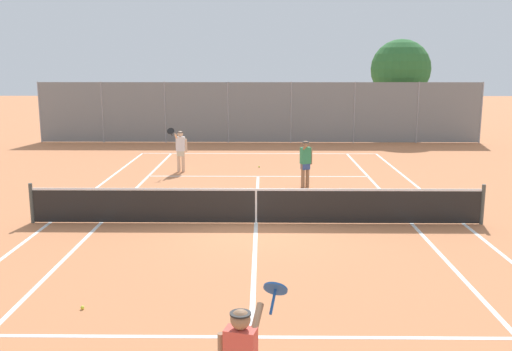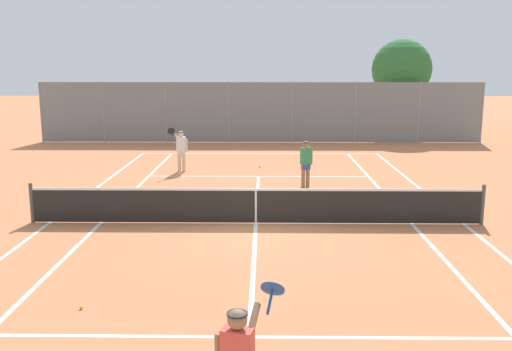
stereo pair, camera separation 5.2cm
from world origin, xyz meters
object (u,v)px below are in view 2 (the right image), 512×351
player_far_right (306,161)px  tree_behind_left (402,71)px  loose_tennis_ball_0 (81,307)px  loose_tennis_ball_3 (260,167)px  tennis_net (256,205)px  player_far_left (181,148)px

player_far_right → tree_behind_left: 15.04m
player_far_right → loose_tennis_ball_0: (-4.57, -9.95, -0.88)m
tree_behind_left → loose_tennis_ball_0: bearing=-114.9°
player_far_right → tree_behind_left: (6.27, 13.37, 2.81)m
loose_tennis_ball_0 → loose_tennis_ball_3: (2.96, 13.67, 0.00)m
tennis_net → player_far_left: player_far_left is taller
tree_behind_left → loose_tennis_ball_3: bearing=-129.2°
player_far_right → loose_tennis_ball_3: bearing=113.3°
tennis_net → loose_tennis_ball_3: 8.27m
tennis_net → player_far_left: (-3.02, 7.29, 0.42)m
player_far_left → tree_behind_left: size_ratio=0.32×
loose_tennis_ball_3 → tree_behind_left: size_ratio=0.01×
loose_tennis_ball_3 → tree_behind_left: (7.88, 9.65, 3.69)m
player_far_left → player_far_right: player_far_left is taller
player_far_left → loose_tennis_ball_3: player_far_left is taller
player_far_left → loose_tennis_ball_0: bearing=-89.6°
player_far_right → loose_tennis_ball_3: (-1.61, 3.73, -0.88)m
tree_behind_left → player_far_right: bearing=-115.1°
player_far_right → loose_tennis_ball_3: player_far_right is taller
loose_tennis_ball_0 → tree_behind_left: tree_behind_left is taller
tennis_net → tree_behind_left: tree_behind_left is taller
player_far_left → loose_tennis_ball_0: 12.74m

